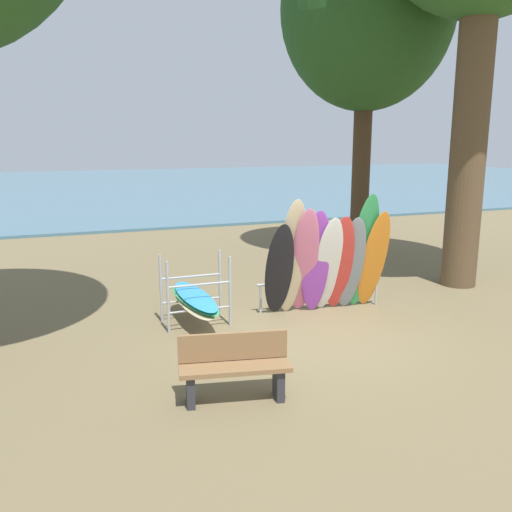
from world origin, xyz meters
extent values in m
plane|color=brown|center=(0.00, 0.00, 0.00)|extent=(80.00, 80.00, 0.00)
cube|color=#477084|center=(0.00, 29.42, 0.05)|extent=(80.00, 36.00, 0.10)
cylinder|color=brown|center=(4.55, 1.68, 3.47)|extent=(0.76, 0.76, 6.93)
cylinder|color=#42301E|center=(4.11, 5.27, 2.55)|extent=(0.49, 0.49, 5.10)
ellipsoid|color=#234C1E|center=(4.11, 5.27, 6.53)|extent=(4.51, 4.51, 5.19)
ellipsoid|color=black|center=(-0.15, 0.96, 0.91)|extent=(0.62, 0.77, 1.81)
ellipsoid|color=#C6B289|center=(0.09, 0.94, 1.12)|extent=(0.59, 0.72, 2.23)
ellipsoid|color=pink|center=(0.32, 0.92, 1.04)|extent=(0.67, 0.90, 2.07)
ellipsoid|color=purple|center=(0.56, 0.90, 1.01)|extent=(0.63, 0.66, 2.01)
ellipsoid|color=white|center=(0.80, 0.89, 0.94)|extent=(0.61, 0.76, 1.88)
ellipsoid|color=red|center=(1.04, 0.87, 0.95)|extent=(0.66, 0.79, 1.90)
ellipsoid|color=gray|center=(1.27, 0.85, 0.93)|extent=(0.62, 0.70, 1.86)
ellipsoid|color=#339E56|center=(1.51, 0.83, 1.14)|extent=(0.58, 0.72, 2.28)
ellipsoid|color=orange|center=(1.75, 0.82, 0.98)|extent=(0.55, 0.70, 1.96)
cylinder|color=#9EA0A5|center=(-0.37, 1.33, 0.28)|extent=(0.04, 0.04, 0.55)
cylinder|color=#9EA0A5|center=(1.97, 1.01, 0.28)|extent=(0.04, 0.04, 0.55)
cylinder|color=#9EA0A5|center=(0.80, 1.17, 0.55)|extent=(2.50, 0.39, 0.04)
cylinder|color=#9EA0A5|center=(-2.22, 0.88, 0.62)|extent=(0.05, 0.05, 1.25)
cylinder|color=#9EA0A5|center=(-1.12, 0.88, 0.62)|extent=(0.05, 0.05, 1.25)
cylinder|color=#9EA0A5|center=(-2.22, 1.48, 0.62)|extent=(0.05, 0.05, 1.25)
cylinder|color=#9EA0A5|center=(-1.12, 1.48, 0.62)|extent=(0.05, 0.05, 1.25)
cylinder|color=#9EA0A5|center=(-1.67, 0.88, 0.35)|extent=(1.10, 0.04, 0.04)
cylinder|color=#9EA0A5|center=(-1.67, 0.88, 0.80)|extent=(1.10, 0.04, 0.04)
cylinder|color=#9EA0A5|center=(-1.67, 1.48, 0.35)|extent=(1.10, 0.04, 0.04)
cylinder|color=#9EA0A5|center=(-1.67, 1.48, 0.80)|extent=(1.10, 0.04, 0.04)
ellipsoid|color=#C6B289|center=(-1.71, 1.18, 0.40)|extent=(0.51, 2.10, 0.06)
ellipsoid|color=#339E56|center=(-1.70, 1.18, 0.46)|extent=(0.67, 2.13, 0.06)
ellipsoid|color=#2D8ED1|center=(-1.68, 1.18, 0.52)|extent=(0.56, 2.11, 0.06)
cube|color=#2D2D33|center=(-2.51, -1.77, 0.21)|extent=(0.16, 0.33, 0.42)
cube|color=#2D2D33|center=(-1.41, -1.98, 0.21)|extent=(0.16, 0.33, 0.42)
cube|color=olive|center=(-1.96, -1.88, 0.45)|extent=(1.45, 0.66, 0.06)
cube|color=olive|center=(-1.92, -1.70, 0.67)|extent=(1.39, 0.33, 0.36)
camera|label=1|loc=(-3.98, -7.99, 3.28)|focal=38.67mm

